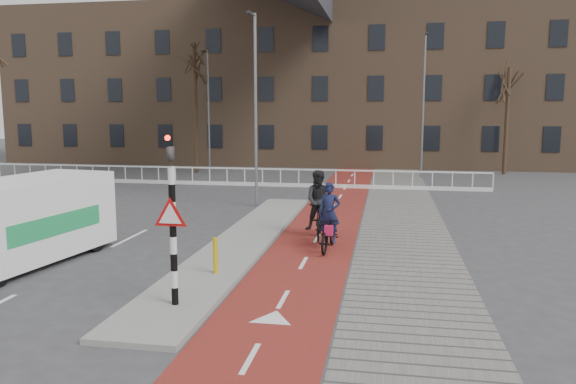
# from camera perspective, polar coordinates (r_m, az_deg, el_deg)

# --- Properties ---
(ground) EXTENTS (120.00, 120.00, 0.00)m
(ground) POSITION_cam_1_polar(r_m,az_deg,el_deg) (13.78, -5.95, -9.12)
(ground) COLOR #38383A
(ground) RESTS_ON ground
(bike_lane) EXTENTS (2.50, 60.00, 0.01)m
(bike_lane) POSITION_cam_1_polar(r_m,az_deg,el_deg) (23.10, 4.51, -1.96)
(bike_lane) COLOR maroon
(bike_lane) RESTS_ON ground
(sidewalk) EXTENTS (3.00, 60.00, 0.01)m
(sidewalk) POSITION_cam_1_polar(r_m,az_deg,el_deg) (23.01, 11.47, -2.14)
(sidewalk) COLOR slate
(sidewalk) RESTS_ON ground
(curb_island) EXTENTS (1.80, 16.00, 0.12)m
(curb_island) POSITION_cam_1_polar(r_m,az_deg,el_deg) (17.67, -4.56, -4.99)
(curb_island) COLOR gray
(curb_island) RESTS_ON ground
(traffic_signal) EXTENTS (0.80, 0.80, 3.68)m
(traffic_signal) POSITION_cam_1_polar(r_m,az_deg,el_deg) (11.63, -11.68, -2.41)
(traffic_signal) COLOR black
(traffic_signal) RESTS_ON curb_island
(bollard) EXTENTS (0.12, 0.12, 0.89)m
(bollard) POSITION_cam_1_polar(r_m,az_deg,el_deg) (14.04, -7.39, -6.41)
(bollard) COLOR #CAA00B
(bollard) RESTS_ON curb_island
(cyclist_near) EXTENTS (0.83, 1.99, 2.02)m
(cyclist_near) POSITION_cam_1_polar(r_m,az_deg,el_deg) (16.61, 4.20, -3.63)
(cyclist_near) COLOR black
(cyclist_near) RESTS_ON bike_lane
(cyclist_far) EXTENTS (1.00, 2.12, 2.20)m
(cyclist_far) POSITION_cam_1_polar(r_m,az_deg,el_deg) (18.10, 3.23, -1.87)
(cyclist_far) COLOR black
(cyclist_far) RESTS_ON bike_lane
(van) EXTENTS (2.92, 5.59, 2.29)m
(van) POSITION_cam_1_polar(r_m,az_deg,el_deg) (16.59, -25.53, -2.62)
(van) COLOR white
(van) RESTS_ON ground
(railing) EXTENTS (28.00, 0.10, 0.99)m
(railing) POSITION_cam_1_polar(r_m,az_deg,el_deg) (31.11, -6.21, 1.24)
(railing) COLOR silver
(railing) RESTS_ON ground
(townhouse_row) EXTENTS (46.00, 10.00, 15.90)m
(townhouse_row) POSITION_cam_1_polar(r_m,az_deg,el_deg) (45.27, 1.59, 13.01)
(townhouse_row) COLOR #7F6047
(townhouse_row) RESTS_ON ground
(tree_mid) EXTENTS (0.29, 0.29, 8.39)m
(tree_mid) POSITION_cam_1_polar(r_m,az_deg,el_deg) (37.53, -9.41, 8.34)
(tree_mid) COLOR #302315
(tree_mid) RESTS_ON ground
(tree_right) EXTENTS (0.25, 0.25, 6.78)m
(tree_right) POSITION_cam_1_polar(r_m,az_deg,el_deg) (38.70, 21.33, 6.69)
(tree_right) COLOR #302315
(tree_right) RESTS_ON ground
(streetlight_near) EXTENTS (0.12, 0.12, 8.07)m
(streetlight_near) POSITION_cam_1_polar(r_m,az_deg,el_deg) (23.93, -3.30, 8.11)
(streetlight_near) COLOR slate
(streetlight_near) RESTS_ON ground
(streetlight_left) EXTENTS (0.12, 0.12, 7.99)m
(streetlight_left) POSITION_cam_1_polar(r_m,az_deg,el_deg) (38.09, -8.05, 8.07)
(streetlight_left) COLOR slate
(streetlight_left) RESTS_ON ground
(streetlight_right) EXTENTS (0.12, 0.12, 8.64)m
(streetlight_right) POSITION_cam_1_polar(r_m,az_deg,el_deg) (35.32, 13.58, 8.43)
(streetlight_right) COLOR slate
(streetlight_right) RESTS_ON ground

